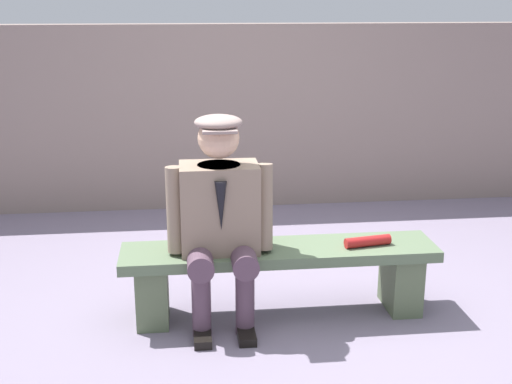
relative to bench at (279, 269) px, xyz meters
name	(u,v)px	position (x,y,z in m)	size (l,w,h in m)	color
ground_plane	(279,313)	(0.00, 0.00, -0.30)	(30.00, 30.00, 0.00)	gray
bench	(279,269)	(0.00, 0.00, 0.00)	(1.90, 0.40, 0.44)	#576A4D
seated_man	(220,212)	(0.36, 0.05, 0.39)	(0.62, 0.55, 1.25)	gray
rolled_magazine	(368,241)	(-0.53, 0.04, 0.17)	(0.06, 0.06, 0.29)	#B21E1E
stadium_wall	(242,116)	(0.00, -2.34, 0.53)	(12.00, 0.24, 1.65)	gray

